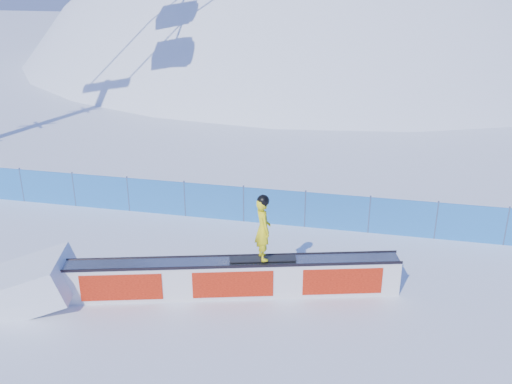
# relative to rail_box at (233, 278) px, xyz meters

# --- Properties ---
(ground) EXTENTS (160.00, 160.00, 0.00)m
(ground) POSITION_rel_rail_box_xyz_m (-1.75, -0.11, -0.50)
(ground) COLOR white
(ground) RESTS_ON ground
(snow_hill) EXTENTS (64.00, 64.00, 64.00)m
(snow_hill) POSITION_rel_rail_box_xyz_m (-1.75, 41.89, -18.50)
(snow_hill) COLOR white
(snow_hill) RESTS_ON ground
(safety_fence) EXTENTS (22.05, 0.05, 1.30)m
(safety_fence) POSITION_rel_rail_box_xyz_m (-1.75, 4.39, 0.10)
(safety_fence) COLOR blue
(safety_fence) RESTS_ON ground
(rail_box) EXTENTS (8.29, 2.77, 1.01)m
(rail_box) POSITION_rel_rail_box_xyz_m (0.00, 0.00, 0.00)
(rail_box) COLOR white
(rail_box) RESTS_ON ground
(snow_ramp) EXTENTS (3.05, 2.34, 1.69)m
(snow_ramp) POSITION_rel_rail_box_xyz_m (-5.09, -1.37, -0.50)
(snow_ramp) COLOR white
(snow_ramp) RESTS_ON ground
(snowboarder) EXTENTS (1.68, 0.72, 1.73)m
(snowboarder) POSITION_rel_rail_box_xyz_m (0.73, 0.20, 1.37)
(snowboarder) COLOR black
(snowboarder) RESTS_ON rail_box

